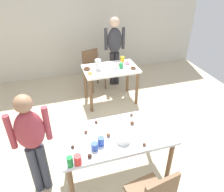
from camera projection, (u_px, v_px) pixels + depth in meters
The scene contains 30 objects.
ground_plane at pixel (118, 164), 3.25m from camera, with size 6.40×6.40×0.00m, color beige.
wall_back at pixel (75, 22), 5.15m from camera, with size 6.40×0.10×2.60m, color beige.
dining_table_near at pixel (116, 140), 2.75m from camera, with size 1.36×0.73×0.75m.
dining_table_far at pixel (111, 74), 4.37m from camera, with size 1.06×0.66×0.75m.
chair_far_table at pixel (93, 67), 4.94m from camera, with size 0.50×0.50×0.87m.
person_girl_near at pixel (32, 139), 2.48m from camera, with size 0.45×0.23×1.43m.
person_adult_far at pixel (115, 46), 4.83m from camera, with size 0.45×0.23×1.55m.
mixing_bowl at pixel (123, 139), 2.57m from camera, with size 0.16×0.16×0.07m, color white.
soda_can at pixel (70, 161), 2.25m from camera, with size 0.07×0.07×0.12m, color #198438.
fork_near at pixel (150, 124), 2.85m from camera, with size 0.17×0.02×0.01m, color silver.
cup_near_0 at pixel (78, 160), 2.28m from camera, with size 0.08×0.08×0.12m, color red.
cup_near_1 at pixel (101, 141), 2.51m from camera, with size 0.08×0.08×0.10m, color #3351B2.
cup_near_2 at pixel (95, 146), 2.46m from camera, with size 0.08×0.08×0.09m, color #3351B2.
cake_ball_0 at pixel (144, 144), 2.52m from camera, with size 0.04×0.04×0.04m, color brown.
cake_ball_1 at pixel (73, 147), 2.49m from camera, with size 0.04×0.04×0.04m, color #3D2319.
cake_ball_2 at pixel (86, 132), 2.70m from camera, with size 0.04×0.04×0.04m, color brown.
cake_ball_3 at pixel (96, 122), 2.86m from camera, with size 0.04×0.04×0.04m, color brown.
cake_ball_4 at pixel (90, 156), 2.37m from camera, with size 0.05×0.05×0.05m, color #3D2319.
cake_ball_5 at pixel (132, 123), 2.84m from camera, with size 0.05×0.05×0.05m, color brown.
cake_ball_6 at pixel (131, 115), 2.99m from camera, with size 0.04×0.04×0.04m, color brown.
cake_ball_7 at pixel (108, 135), 2.64m from camera, with size 0.05×0.05×0.05m, color brown.
pitcher_far at pixel (98, 65), 4.20m from camera, with size 0.12×0.12×0.20m, color white.
cup_far_0 at pixel (122, 59), 4.56m from camera, with size 0.09×0.09×0.10m, color yellow.
cup_far_1 at pixel (116, 66), 4.27m from camera, with size 0.08×0.08×0.09m, color white.
cup_far_2 at pixel (121, 66), 4.29m from camera, with size 0.08×0.08×0.10m, color green.
donut_far_0 at pixel (127, 63), 4.46m from camera, with size 0.13×0.13×0.04m, color pink.
donut_far_1 at pixel (117, 64), 4.43m from camera, with size 0.13×0.13×0.04m, color pink.
donut_far_2 at pixel (90, 73), 4.07m from camera, with size 0.10×0.10×0.03m, color gold.
donut_far_3 at pixel (87, 69), 4.24m from camera, with size 0.13×0.13×0.04m, color brown.
donut_far_4 at pixel (133, 68), 4.27m from camera, with size 0.11×0.11×0.03m, color brown.
Camera 1 is at (-0.73, -2.10, 2.57)m, focal length 35.46 mm.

